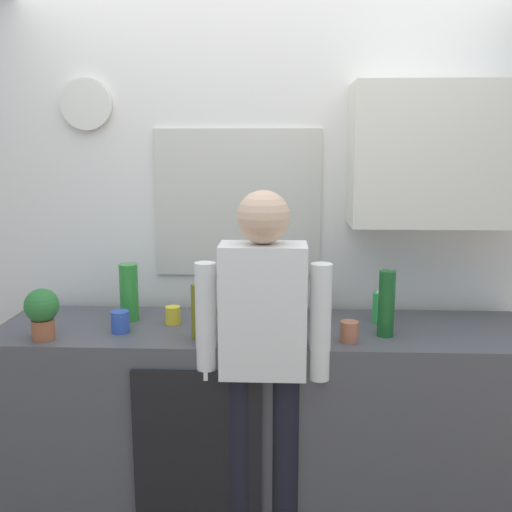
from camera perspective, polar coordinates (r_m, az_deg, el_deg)
The scene contains 14 objects.
kitchen_counter at distance 2.95m, azimuth 0.86°, elevation -15.60°, with size 2.54×0.64×0.93m, color #4C4C51.
dishwasher_panel at distance 2.70m, azimuth -5.74°, elevation -19.42°, with size 0.56×0.02×0.84m, color black.
back_wall_assembly at distance 3.07m, azimuth 3.22°, elevation 3.10°, with size 4.14×0.42×2.60m.
coffee_maker at distance 2.91m, azimuth 2.60°, elevation -3.11°, with size 0.20×0.20×0.33m.
bottle_clear_soda at distance 2.91m, azimuth -12.34°, elevation -3.49°, with size 0.09×0.09×0.28m, color #2D8C33.
bottle_olive_oil at distance 2.59m, azimuth -5.71°, elevation -5.42°, with size 0.06×0.06×0.25m, color olive.
bottle_green_wine at distance 2.67m, azimuth 12.65°, elevation -4.57°, with size 0.07×0.07×0.30m, color #195923.
cup_yellow_cup at distance 2.84m, azimuth -8.14°, elevation -5.76°, with size 0.07×0.07×0.09m, color yellow.
cup_terracotta_mug at distance 2.59m, azimuth 9.13°, elevation -7.32°, with size 0.08×0.08×0.09m, color #B26647.
cup_blue_mug at distance 2.76m, azimuth -13.16°, elevation -6.29°, with size 0.08×0.08×0.10m, color #3351B2.
potted_plant at distance 2.73m, azimuth -20.23°, elevation -5.04°, with size 0.15×0.15×0.23m.
dish_soap at distance 2.88m, azimuth 11.89°, elevation -4.91°, with size 0.06×0.06×0.18m.
storage_canister at distance 2.96m, azimuth -1.91°, elevation -4.13°, with size 0.14×0.14×0.17m, color silver.
person_at_sink at distance 2.48m, azimuth 0.68°, elevation -8.68°, with size 0.57×0.22×1.60m.
Camera 1 is at (0.07, -2.34, 1.78)m, focal length 40.83 mm.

